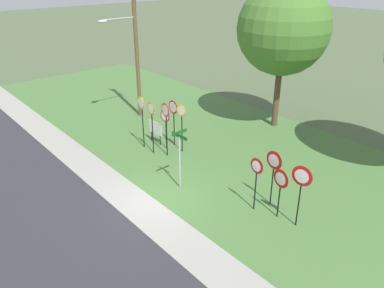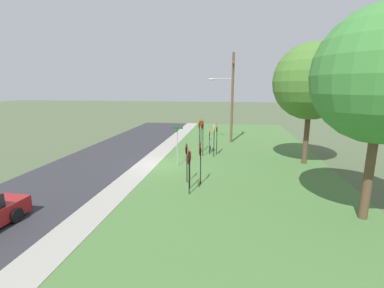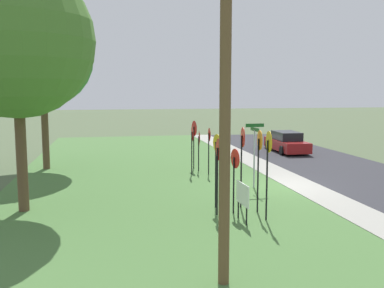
# 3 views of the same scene
# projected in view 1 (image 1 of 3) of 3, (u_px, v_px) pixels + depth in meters

# --- Properties ---
(ground_plane) EXTENTS (160.00, 160.00, 0.00)m
(ground_plane) POSITION_uv_depth(u_px,v_px,m) (156.00, 201.00, 16.21)
(ground_plane) COLOR #4C5B3D
(road_asphalt) EXTENTS (44.00, 6.40, 0.01)m
(road_asphalt) POSITION_uv_depth(u_px,v_px,m) (44.00, 251.00, 13.39)
(road_asphalt) COLOR #2D2D33
(road_asphalt) RESTS_ON ground_plane
(sidewalk_strip) EXTENTS (44.00, 1.60, 0.06)m
(sidewalk_strip) POSITION_uv_depth(u_px,v_px,m) (140.00, 207.00, 15.73)
(sidewalk_strip) COLOR #99968C
(sidewalk_strip) RESTS_ON ground_plane
(grass_median) EXTENTS (44.00, 12.00, 0.04)m
(grass_median) POSITION_uv_depth(u_px,v_px,m) (250.00, 158.00, 19.72)
(grass_median) COLOR #477038
(grass_median) RESTS_ON ground_plane
(stop_sign_near_left) EXTENTS (0.68, 0.12, 2.89)m
(stop_sign_near_left) POSITION_uv_depth(u_px,v_px,m) (142.00, 111.00, 20.01)
(stop_sign_near_left) COLOR black
(stop_sign_near_left) RESTS_ON grass_median
(stop_sign_near_right) EXTENTS (0.73, 0.09, 2.59)m
(stop_sign_near_right) POSITION_uv_depth(u_px,v_px,m) (173.00, 113.00, 20.32)
(stop_sign_near_right) COLOR black
(stop_sign_near_right) RESTS_ON grass_median
(stop_sign_far_left) EXTENTS (0.66, 0.13, 2.22)m
(stop_sign_far_left) POSITION_uv_depth(u_px,v_px,m) (165.00, 121.00, 20.05)
(stop_sign_far_left) COLOR black
(stop_sign_far_left) RESTS_ON grass_median
(stop_sign_far_center) EXTENTS (0.66, 0.12, 2.83)m
(stop_sign_far_center) POSITION_uv_depth(u_px,v_px,m) (151.00, 117.00, 19.38)
(stop_sign_far_center) COLOR black
(stop_sign_far_center) RESTS_ON grass_median
(stop_sign_far_right) EXTENTS (0.63, 0.14, 2.64)m
(stop_sign_far_right) POSITION_uv_depth(u_px,v_px,m) (181.00, 118.00, 19.61)
(stop_sign_far_right) COLOR black
(stop_sign_far_right) RESTS_ON grass_median
(stop_sign_center_tall) EXTENTS (0.71, 0.12, 2.88)m
(stop_sign_center_tall) POSITION_uv_depth(u_px,v_px,m) (166.00, 118.00, 19.09)
(stop_sign_center_tall) COLOR black
(stop_sign_center_tall) RESTS_ON grass_median
(yield_sign_near_left) EXTENTS (0.78, 0.11, 2.44)m
(yield_sign_near_left) POSITION_uv_depth(u_px,v_px,m) (273.00, 165.00, 15.18)
(yield_sign_near_left) COLOR black
(yield_sign_near_left) RESTS_ON grass_median
(yield_sign_near_right) EXTENTS (0.76, 0.13, 2.12)m
(yield_sign_near_right) POSITION_uv_depth(u_px,v_px,m) (280.00, 183.00, 14.48)
(yield_sign_near_right) COLOR black
(yield_sign_near_right) RESTS_ON grass_median
(yield_sign_far_left) EXTENTS (0.66, 0.10, 2.33)m
(yield_sign_far_left) POSITION_uv_depth(u_px,v_px,m) (256.00, 172.00, 14.87)
(yield_sign_far_left) COLOR black
(yield_sign_far_left) RESTS_ON grass_median
(yield_sign_far_right) EXTENTS (0.80, 0.16, 2.57)m
(yield_sign_far_right) POSITION_uv_depth(u_px,v_px,m) (301.00, 182.00, 13.82)
(yield_sign_far_right) COLOR black
(yield_sign_far_right) RESTS_ON grass_median
(street_name_post) EXTENTS (0.96, 0.82, 2.77)m
(street_name_post) POSITION_uv_depth(u_px,v_px,m) (180.00, 154.00, 16.42)
(street_name_post) COLOR #9EA0A8
(street_name_post) RESTS_ON grass_median
(utility_pole) EXTENTS (2.10, 2.52, 8.63)m
(utility_pole) POSITION_uv_depth(u_px,v_px,m) (134.00, 44.00, 23.19)
(utility_pole) COLOR brown
(utility_pole) RESTS_ON grass_median
(notice_board) EXTENTS (1.10, 0.08, 1.25)m
(notice_board) POSITION_uv_depth(u_px,v_px,m) (156.00, 129.00, 21.05)
(notice_board) COLOR black
(notice_board) RESTS_ON grass_median
(oak_tree_left) EXTENTS (5.21, 5.21, 8.42)m
(oak_tree_left) POSITION_uv_depth(u_px,v_px,m) (283.00, 29.00, 21.26)
(oak_tree_left) COLOR brown
(oak_tree_left) RESTS_ON grass_median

